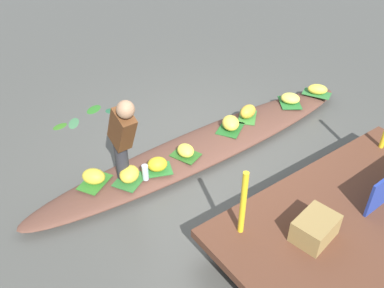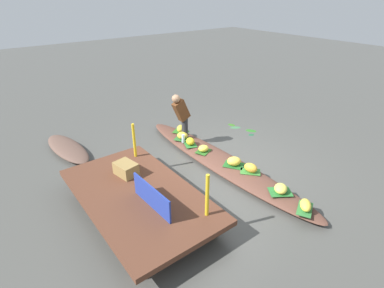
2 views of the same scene
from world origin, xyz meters
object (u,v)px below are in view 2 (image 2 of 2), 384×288
at_px(banana_bunch_1, 251,168).
at_px(banana_bunch_4, 182,136).
at_px(banana_bunch_5, 234,161).
at_px(banana_bunch_0, 281,188).
at_px(vendor_person, 181,114).
at_px(moored_boat, 68,148).
at_px(water_bottle, 183,139).
at_px(banana_bunch_6, 181,129).
at_px(vendor_boat, 220,161).
at_px(banana_bunch_2, 190,141).
at_px(banana_bunch_7, 203,148).
at_px(produce_crate, 126,169).
at_px(market_banner, 151,197).
at_px(banana_bunch_3, 306,205).

bearing_deg(banana_bunch_1, banana_bunch_4, 5.83).
xyz_separation_m(banana_bunch_4, banana_bunch_5, (-1.74, -0.14, 0.00)).
distance_m(banana_bunch_0, vendor_person, 3.09).
xyz_separation_m(moored_boat, water_bottle, (-1.65, -2.38, 0.20)).
bearing_deg(banana_bunch_1, water_bottle, 9.13).
distance_m(banana_bunch_0, banana_bunch_6, 3.37).
xyz_separation_m(vendor_boat, banana_bunch_5, (-0.43, -0.03, 0.19)).
xyz_separation_m(banana_bunch_2, banana_bunch_4, (0.38, -0.04, 0.00)).
relative_size(banana_bunch_4, banana_bunch_7, 1.08).
bearing_deg(banana_bunch_7, banana_bunch_2, 4.75).
distance_m(moored_boat, banana_bunch_0, 5.19).
bearing_deg(banana_bunch_7, banana_bunch_5, -171.53).
distance_m(banana_bunch_6, vendor_person, 0.72).
height_order(banana_bunch_1, produce_crate, produce_crate).
bearing_deg(market_banner, water_bottle, -48.49).
bearing_deg(water_bottle, banana_bunch_2, -163.53).
bearing_deg(banana_bunch_5, banana_bunch_3, 178.25).
distance_m(vendor_boat, banana_bunch_6, 1.70).
relative_size(banana_bunch_0, banana_bunch_6, 1.04).
bearing_deg(banana_bunch_2, banana_bunch_0, -176.16).
height_order(banana_bunch_5, banana_bunch_6, same).
xyz_separation_m(vendor_boat, water_bottle, (1.14, 0.21, 0.20)).
height_order(banana_bunch_0, banana_bunch_2, banana_bunch_2).
relative_size(banana_bunch_5, vendor_person, 0.25).
bearing_deg(banana_bunch_7, moored_boat, 46.89).
relative_size(moored_boat, market_banner, 1.88).
bearing_deg(market_banner, banana_bunch_0, -112.70).
xyz_separation_m(banana_bunch_7, market_banner, (-1.27, 2.16, 0.35)).
relative_size(banana_bunch_3, banana_bunch_4, 1.16).
bearing_deg(banana_bunch_1, banana_bunch_2, 8.22).
xyz_separation_m(banana_bunch_4, produce_crate, (-0.95, 2.04, 0.24)).
bearing_deg(banana_bunch_7, banana_bunch_6, -9.89).
distance_m(banana_bunch_5, vendor_person, 1.87).
bearing_deg(vendor_boat, banana_bunch_7, 12.59).
height_order(banana_bunch_0, banana_bunch_3, banana_bunch_3).
height_order(moored_boat, banana_bunch_3, banana_bunch_3).
bearing_deg(banana_bunch_2, banana_bunch_6, -18.43).
bearing_deg(banana_bunch_5, water_bottle, 8.49).
height_order(banana_bunch_1, market_banner, market_banner).
distance_m(market_banner, produce_crate, 1.18).
bearing_deg(banana_bunch_3, banana_bunch_1, -5.63).
distance_m(vendor_boat, water_bottle, 1.18).
distance_m(banana_bunch_3, banana_bunch_5, 1.83).
bearing_deg(banana_bunch_5, banana_bunch_2, 7.20).
distance_m(vendor_boat, moored_boat, 3.81).
bearing_deg(market_banner, banana_bunch_4, -47.45).
xyz_separation_m(moored_boat, vendor_person, (-1.45, -2.48, 0.79)).
bearing_deg(banana_bunch_3, banana_bunch_0, -5.89).
relative_size(banana_bunch_1, banana_bunch_7, 1.17).
xyz_separation_m(moored_boat, produce_crate, (-2.43, -0.44, 0.44)).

